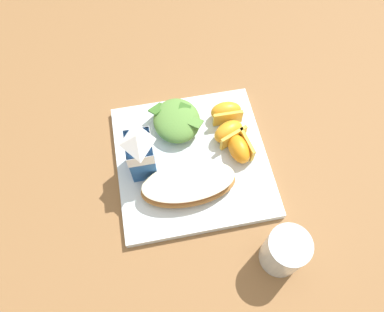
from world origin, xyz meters
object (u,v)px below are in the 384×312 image
Objects in this scene: orange_wedge_front at (240,148)px; orange_wedge_rear at (226,112)px; orange_wedge_middle at (229,132)px; drinking_clear_cup at (284,251)px; green_salad_pile at (177,120)px; milk_carton at (140,151)px; cheesy_pizza_bread at (189,184)px; white_plate at (192,160)px.

orange_wedge_front is 1.08× the size of orange_wedge_rear.
orange_wedge_middle is 0.78× the size of drinking_clear_cup.
drinking_clear_cup is (-0.28, -0.12, 0.01)m from green_salad_pile.
orange_wedge_front and orange_wedge_rear have the same top height.
orange_wedge_middle is at bearing -79.97° from milk_carton.
green_salad_pile is 0.10m from orange_wedge_middle.
milk_carton is at bearing 113.46° from orange_wedge_rear.
cheesy_pizza_bread is at bearing -129.27° from milk_carton.
green_salad_pile is 0.10m from orange_wedge_rear.
cheesy_pizza_bread is 1.55× the size of milk_carton.
orange_wedge_middle is (0.03, -0.08, 0.03)m from white_plate.
cheesy_pizza_bread is at bearing 41.11° from drinking_clear_cup.
cheesy_pizza_bread is at bearing 133.38° from orange_wedge_middle.
cheesy_pizza_bread is 0.19m from drinking_clear_cup.
orange_wedge_front is 0.04m from orange_wedge_middle.
milk_carton is (0.00, 0.09, 0.07)m from white_plate.
green_salad_pile is 1.46× the size of orange_wedge_middle.
milk_carton is at bearing 44.26° from drinking_clear_cup.
drinking_clear_cup is at bearing -135.74° from milk_carton.
green_salad_pile is at bearing -45.23° from milk_carton.
white_plate is at bearing 85.82° from orange_wedge_front.
green_salad_pile reaches higher than cheesy_pizza_bread.
green_salad_pile is at bearing 63.91° from orange_wedge_middle.
orange_wedge_front is 0.20m from drinking_clear_cup.
milk_carton is 1.81× the size of orange_wedge_rear.
green_salad_pile is 0.13m from orange_wedge_front.
cheesy_pizza_bread is at bearing 163.29° from white_plate.
cheesy_pizza_bread is 0.13m from green_salad_pile.
green_salad_pile is 1.66× the size of orange_wedge_rear.
drinking_clear_cup reaches higher than green_salad_pile.
orange_wedge_middle is 0.24m from drinking_clear_cup.
orange_wedge_rear is 0.69× the size of drinking_clear_cup.
cheesy_pizza_bread is 0.12m from orange_wedge_front.
orange_wedge_front and orange_wedge_middle have the same top height.
orange_wedge_middle is (0.03, -0.17, -0.04)m from milk_carton.
drinking_clear_cup is at bearing -172.14° from orange_wedge_middle.
orange_wedge_rear is at bearing -47.16° from white_plate.
green_salad_pile is (0.13, -0.00, 0.00)m from cheesy_pizza_bread.
milk_carton is (-0.07, 0.08, 0.04)m from green_salad_pile.
green_salad_pile is 0.11m from milk_carton.
green_salad_pile is (0.08, 0.02, 0.03)m from white_plate.
white_plate is 0.12m from orange_wedge_rear.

